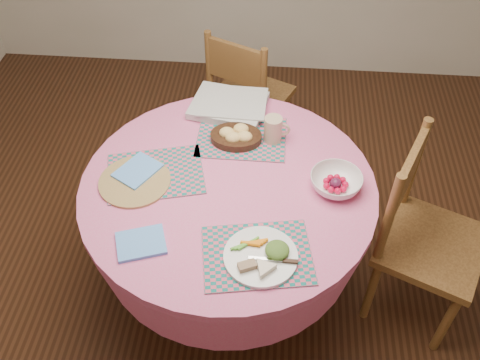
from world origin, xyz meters
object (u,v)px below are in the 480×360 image
at_px(chair_right, 422,234).
at_px(dining_table, 229,215).
at_px(wicker_trivet, 135,181).
at_px(bread_bowl, 236,136).
at_px(chair_back, 247,94).
at_px(latte_mug, 274,129).
at_px(dinner_plate, 263,256).
at_px(fruit_bowl, 336,182).

bearing_deg(chair_right, dining_table, 114.24).
height_order(chair_right, wicker_trivet, chair_right).
bearing_deg(wicker_trivet, bread_bowl, 36.36).
height_order(chair_back, latte_mug, chair_back).
relative_size(chair_right, dinner_plate, 3.54).
bearing_deg(chair_right, fruit_bowl, 111.93).
xyz_separation_m(chair_right, dinner_plate, (-0.69, -0.37, 0.27)).
xyz_separation_m(dining_table, dinner_plate, (0.16, -0.37, 0.22)).
height_order(wicker_trivet, bread_bowl, bread_bowl).
distance_m(bread_bowl, fruit_bowl, 0.50).
bearing_deg(chair_back, latte_mug, 128.46).
distance_m(chair_right, chair_back, 1.31).
relative_size(chair_right, latte_mug, 8.00).
distance_m(chair_back, bread_bowl, 0.80).
height_order(chair_right, latte_mug, chair_right).
bearing_deg(dinner_plate, chair_right, 28.34).
bearing_deg(bread_bowl, dinner_plate, -76.41).
xyz_separation_m(chair_back, wicker_trivet, (-0.39, -1.02, 0.29)).
xyz_separation_m(chair_back, latte_mug, (0.17, -0.71, 0.35)).
bearing_deg(latte_mug, dining_table, -121.08).
xyz_separation_m(chair_back, fruit_bowl, (0.44, -0.98, 0.32)).
distance_m(dining_table, latte_mug, 0.43).
xyz_separation_m(dinner_plate, fruit_bowl, (0.28, 0.39, 0.01)).
relative_size(dining_table, dinner_plate, 4.53).
xyz_separation_m(dining_table, chair_back, (0.00, 1.00, -0.09)).
relative_size(chair_back, bread_bowl, 3.88).
bearing_deg(chair_right, bread_bowl, 96.51).
distance_m(bread_bowl, latte_mug, 0.17).
distance_m(wicker_trivet, dinner_plate, 0.65).
bearing_deg(chair_right, wicker_trivet, 115.25).
bearing_deg(latte_mug, dinner_plate, -90.93).
bearing_deg(fruit_bowl, wicker_trivet, -177.19).
height_order(dinner_plate, fruit_bowl, fruit_bowl).
xyz_separation_m(wicker_trivet, fruit_bowl, (0.83, 0.04, 0.03)).
bearing_deg(chair_back, dinner_plate, 121.61).
bearing_deg(latte_mug, chair_back, 103.53).
bearing_deg(dinner_plate, dining_table, 113.91).
relative_size(dining_table, bread_bowl, 5.39).
relative_size(chair_back, fruit_bowl, 3.16).
height_order(chair_right, dinner_plate, chair_right).
xyz_separation_m(latte_mug, fruit_bowl, (0.27, -0.27, -0.03)).
distance_m(chair_right, fruit_bowl, 0.50).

